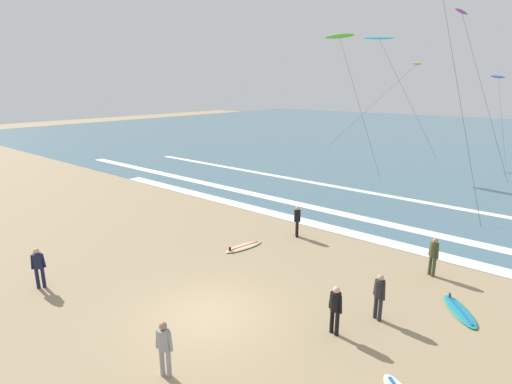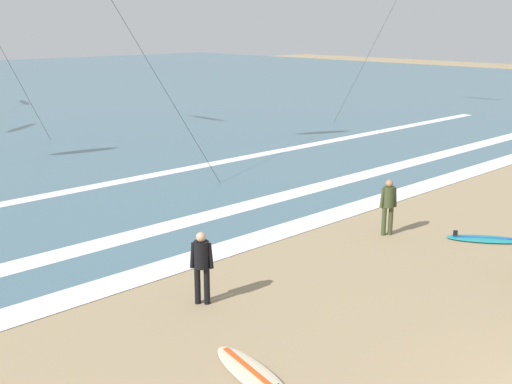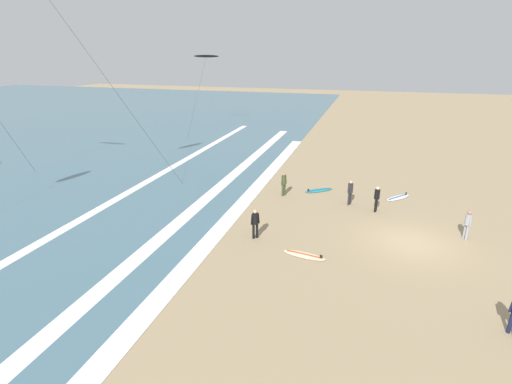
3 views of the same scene
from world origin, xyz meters
The scene contains 18 objects.
ground_plane centered at (0.00, 0.00, 0.00)m, with size 160.00×160.00×0.00m, color #9E8763.
ocean_surface centered at (0.00, 54.53, 0.01)m, with size 140.00×90.00×0.01m, color #476B7A.
wave_foam_shoreline centered at (0.94, 9.93, 0.01)m, with size 40.69×0.98×0.01m, color white.
wave_foam_mid_break centered at (-1.69, 12.50, 0.01)m, with size 56.02×0.87×0.01m, color white.
wave_foam_outer_break centered at (1.25, 18.11, 0.01)m, with size 53.99×0.66×0.01m, color white.
surfer_foreground_main centered at (-1.75, 7.78, 0.96)m, with size 0.41×0.44×1.60m.
surfer_left_far centered at (4.40, 3.39, 0.96)m, with size 0.50×0.32×1.60m.
surfer_mid_group centered at (-6.21, -2.78, 0.96)m, with size 0.33×0.49×1.60m.
surfer_background_far centered at (1.21, -2.68, 0.96)m, with size 0.51×0.32×1.60m.
surfer_left_near centered at (4.79, 7.73, 0.96)m, with size 0.48×0.34×1.60m.
surfer_right_near centered at (3.70, 1.79, 0.96)m, with size 0.52×0.32×1.60m.
surfboard_near_water centered at (-2.88, 5.00, 0.05)m, with size 0.95×2.17×0.25m.
surfboard_foreground_flat centered at (6.38, 5.58, 0.05)m, with size 1.75×2.03×0.25m.
kite_lime_high_right centered at (-9.49, 25.24, 11.52)m, with size 7.06×2.37×11.81m.
kite_cyan_mid_center centered at (-9.57, 33.77, 12.07)m, with size 8.06×3.15×12.37m.
kite_yellow_far_left centered at (-8.36, 42.31, 9.83)m, with size 8.92×8.28×10.11m.
kite_magenta_far_right centered at (-0.83, 29.53, 13.12)m, with size 5.78×3.22×13.42m.
kite_blue_distant_high centered at (-0.04, 44.56, 8.28)m, with size 4.30×12.01×8.56m.
Camera 1 is at (8.68, -7.90, 7.41)m, focal length 27.72 mm.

